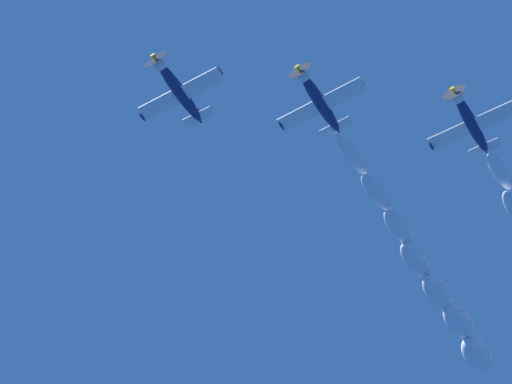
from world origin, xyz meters
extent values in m
ellipsoid|color=navy|center=(-4.06, -3.94, 69.63)|extent=(7.33, 1.93, 2.07)
cylinder|color=white|center=(-0.80, -3.66, 70.06)|extent=(1.22, 1.29, 1.33)
cone|color=yellow|center=(-0.10, -3.60, 70.15)|extent=(0.87, 0.64, 0.67)
cylinder|color=#3F3F47|center=(-0.26, -3.61, 70.13)|extent=(0.58, 2.64, 2.66)
cube|color=white|center=(-4.25, -3.94, 69.42)|extent=(2.30, 9.22, 1.01)
ellipsoid|color=navy|center=(-4.68, 0.50, 69.75)|extent=(1.02, 0.37, 0.40)
ellipsoid|color=navy|center=(-3.83, -8.38, 69.10)|extent=(1.02, 0.37, 0.40)
cube|color=white|center=(-7.19, -4.21, 69.28)|extent=(1.26, 3.34, 0.47)
cube|color=navy|center=(-7.32, -4.26, 69.81)|extent=(1.35, 0.32, 1.35)
ellipsoid|color=#1E232D|center=(-3.79, -3.95, 70.12)|extent=(1.77, 0.95, 0.95)
ellipsoid|color=navy|center=(-13.37, 5.80, 70.07)|extent=(7.33, 1.81, 2.07)
cylinder|color=white|center=(-10.11, 6.08, 70.52)|extent=(1.22, 1.22, 1.27)
cone|color=yellow|center=(-9.41, 6.14, 70.62)|extent=(0.87, 0.60, 0.64)
cylinder|color=#3F3F47|center=(-9.58, 6.13, 70.60)|extent=(0.59, 2.50, 2.50)
cube|color=white|center=(-13.56, 5.79, 69.86)|extent=(2.30, 9.23, 0.44)
ellipsoid|color=navy|center=(-13.95, 10.24, 69.90)|extent=(1.02, 0.34, 0.40)
ellipsoid|color=navy|center=(-13.17, 1.33, 69.82)|extent=(1.02, 0.34, 0.40)
cube|color=white|center=(-16.49, 5.53, 69.68)|extent=(1.26, 3.33, 0.27)
cube|color=navy|center=(-16.63, 5.52, 70.21)|extent=(1.36, 0.24, 1.35)
ellipsoid|color=#1E232D|center=(-13.11, 5.82, 70.56)|extent=(1.77, 0.90, 0.92)
ellipsoid|color=navy|center=(-24.94, 16.05, 70.85)|extent=(7.32, 1.86, 2.39)
cylinder|color=white|center=(-21.71, 16.32, 71.44)|extent=(1.26, 1.24, 1.33)
cone|color=yellow|center=(-21.02, 16.38, 71.56)|extent=(0.89, 0.62, 0.69)
cylinder|color=#3F3F47|center=(-21.18, 16.37, 71.54)|extent=(0.70, 2.54, 2.56)
cube|color=white|center=(-25.13, 16.04, 70.63)|extent=(2.30, 9.23, 0.76)
ellipsoid|color=navy|center=(-24.71, 11.58, 70.47)|extent=(1.03, 0.35, 0.44)
cube|color=white|center=(-28.05, 15.78, 70.33)|extent=(1.26, 3.34, 0.40)
cube|color=navy|center=(-28.21, 15.74, 70.85)|extent=(1.40, 0.26, 1.39)
ellipsoid|color=#1E232D|center=(-24.70, 16.05, 71.35)|extent=(1.79, 0.92, 1.00)
ellipsoid|color=white|center=(-19.80, 5.09, 69.04)|extent=(6.61, 2.05, 2.49)
ellipsoid|color=white|center=(-24.74, 4.81, 68.18)|extent=(6.66, 2.29, 2.73)
ellipsoid|color=white|center=(-29.51, 4.43, 67.38)|extent=(6.72, 2.54, 2.97)
ellipsoid|color=white|center=(-34.00, 3.66, 66.77)|extent=(6.78, 2.78, 3.21)
ellipsoid|color=white|center=(-38.70, 3.46, 65.76)|extent=(6.84, 3.02, 3.45)
ellipsoid|color=white|center=(-43.53, 3.23, 65.23)|extent=(6.90, 3.27, 3.68)
ellipsoid|color=white|center=(-48.70, 2.56, 64.39)|extent=(6.96, 3.51, 3.92)
ellipsoid|color=white|center=(-31.17, 15.68, 69.76)|extent=(6.61, 2.05, 2.49)
camera|label=1|loc=(25.66, 27.89, 1.57)|focal=59.42mm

